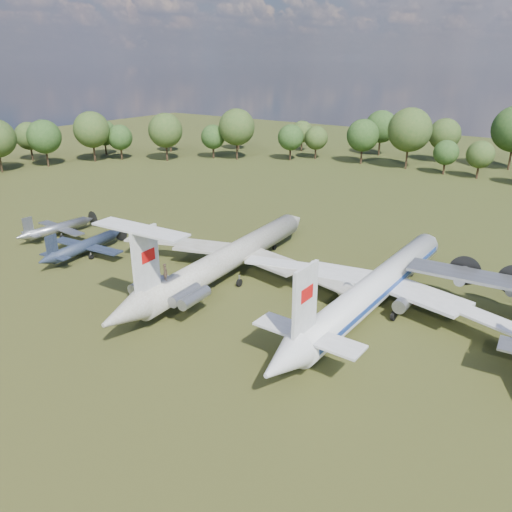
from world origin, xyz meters
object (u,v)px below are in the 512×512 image
Objects in this scene: il62_airliner at (230,262)px; person_on_il62 at (165,272)px; tu104_jet at (376,292)px; small_prop_west at (84,249)px; small_prop_northwest at (58,230)px.

il62_airliner is 12.55m from person_on_il62.
tu104_jet is 23.29m from person_on_il62.
il62_airliner is at bearing 9.83° from small_prop_west.
il62_airliner reaches higher than small_prop_west.
person_on_il62 is (-18.07, -14.39, 3.04)m from tu104_jet.
small_prop_northwest is at bearing -2.13° from person_on_il62.
person_on_il62 is (0.81, -12.13, 3.12)m from il62_airliner.
tu104_jet is at bearing -128.34° from person_on_il62.
il62_airliner is 3.03× the size of small_prop_northwest.
person_on_il62 is at bearing -90.00° from il62_airliner.
tu104_jet is (18.88, 2.26, 0.09)m from il62_airliner.
il62_airliner is 23.30× the size of person_on_il62.
small_prop_west is 8.69× the size of person_on_il62.
tu104_jet reaches higher than small_prop_northwest.
small_prop_northwest is at bearing 157.52° from small_prop_west.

